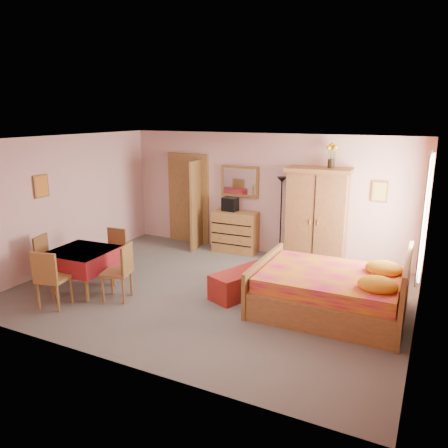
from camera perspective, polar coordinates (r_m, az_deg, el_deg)
The scene contains 23 objects.
floor at distance 7.68m, azimuth -1.68°, elevation -8.76°, with size 6.50×6.50×0.00m, color #666159.
ceiling at distance 7.08m, azimuth -1.84°, elevation 10.99°, with size 6.50×6.50×0.00m, color brown.
wall_back at distance 9.50m, azimuth 5.37°, elevation 3.88°, with size 6.50×0.10×2.60m, color #D7A29C.
wall_front at distance 5.29m, azimuth -14.65°, elevation -5.03°, with size 6.50×0.10×2.60m, color #D7A29C.
wall_left at distance 9.23m, azimuth -19.88°, elevation 2.77°, with size 0.10×5.00×2.60m, color #D7A29C.
wall_right at distance 6.46m, azimuth 24.61°, elevation -2.37°, with size 0.10×5.00×2.60m, color #D7A29C.
doorway at distance 10.35m, azimuth -4.60°, elevation 3.21°, with size 1.06×0.12×2.15m, color #9E6B35.
window at distance 7.59m, azimuth 24.81°, elevation 1.12°, with size 0.08×1.40×1.95m, color white.
picture_left at distance 8.74m, azimuth -22.78°, elevation 4.58°, with size 0.04×0.32×0.42m, color orange.
picture_back at distance 8.88m, azimuth 19.66°, elevation 4.01°, with size 0.30×0.04×0.40m, color #D8BF59.
chest_of_drawers at distance 9.67m, azimuth 1.51°, elevation -1.00°, with size 0.96×0.48×0.91m, color #AA7339.
wall_mirror at distance 9.63m, azimuth 2.08°, elevation 5.59°, with size 0.87×0.05×0.69m, color silver.
stereo at distance 9.60m, azimuth 0.80°, elevation 2.60°, with size 0.32×0.24×0.30m, color black.
floor_lamp at distance 9.28m, azimuth 7.42°, elevation 0.82°, with size 0.22×0.22×1.73m, color black.
wardrobe at distance 8.89m, azimuth 12.00°, elevation 0.86°, with size 1.26×0.65×1.98m, color brown.
sunflower_vase at distance 8.75m, azimuth 13.87°, elevation 8.69°, with size 0.19×0.19×0.48m, color yellow.
bed at distance 6.96m, azimuth 13.67°, elevation -7.07°, with size 2.25×1.77×1.04m, color #CA1355.
bench at distance 7.51m, azimuth 2.79°, elevation -7.54°, with size 0.48×1.29×0.43m, color maroon.
dining_table at distance 7.98m, azimuth -17.91°, elevation -5.75°, with size 1.00×1.00×0.73m, color maroon.
chair_south at distance 7.46m, azimuth -21.37°, elevation -6.56°, with size 0.43×0.43×0.95m, color #A16F36.
chair_north at distance 8.49m, azimuth -14.43°, elevation -3.74°, with size 0.40×0.40×0.89m, color olive.
chair_west at distance 8.41m, azimuth -21.60°, elevation -4.45°, with size 0.41×0.41×0.90m, color #975E33.
chair_east at distance 7.42m, azimuth -13.87°, elevation -6.09°, with size 0.43×0.43×0.95m, color #9C6335.
Camera 1 is at (3.34, -6.23, 3.01)m, focal length 35.00 mm.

